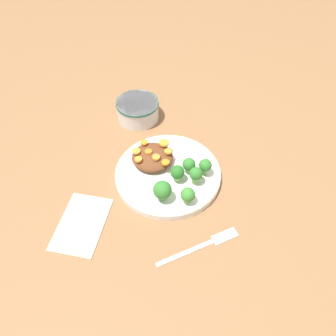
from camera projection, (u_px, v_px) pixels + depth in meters
name	position (u px, v px, depth m)	size (l,w,h in m)	color
ground_plane	(168.00, 177.00, 0.86)	(4.00, 4.00, 0.00)	#8C603D
plate	(168.00, 173.00, 0.85)	(0.27, 0.27, 0.02)	white
dip_bowl	(138.00, 109.00, 0.99)	(0.13, 0.13, 0.06)	silver
stew_mound	(152.00, 157.00, 0.85)	(0.10, 0.11, 0.03)	brown
broccoli_floret_0	(177.00, 173.00, 0.80)	(0.04, 0.04, 0.05)	#7FA85B
broccoli_floret_1	(189.00, 165.00, 0.82)	(0.03, 0.03, 0.04)	#7FA85B
broccoli_floret_2	(162.00, 190.00, 0.76)	(0.04, 0.04, 0.06)	#759E51
broccoli_floret_3	(188.00, 195.00, 0.76)	(0.03, 0.03, 0.05)	#7FA85B
broccoli_floret_4	(196.00, 175.00, 0.80)	(0.03, 0.03, 0.05)	#759E51
broccoli_floret_5	(205.00, 166.00, 0.82)	(0.03, 0.03, 0.05)	#759E51
carrot_slice_0	(156.00, 157.00, 0.83)	(0.02, 0.02, 0.01)	orange
carrot_slice_1	(148.00, 152.00, 0.84)	(0.02, 0.02, 0.00)	orange
carrot_slice_2	(168.00, 152.00, 0.84)	(0.02, 0.02, 0.01)	orange
carrot_slice_3	(144.00, 143.00, 0.86)	(0.02, 0.02, 0.01)	orange
carrot_slice_4	(164.00, 143.00, 0.86)	(0.03, 0.03, 0.01)	orange
carrot_slice_5	(138.00, 160.00, 0.82)	(0.02, 0.02, 0.01)	orange
carrot_slice_6	(136.00, 151.00, 0.84)	(0.02, 0.02, 0.00)	orange
carrot_slice_7	(165.00, 163.00, 0.82)	(0.02, 0.02, 0.00)	orange
fork	(206.00, 244.00, 0.73)	(0.12, 0.18, 0.01)	silver
napkin	(82.00, 223.00, 0.76)	(0.16, 0.11, 0.01)	beige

